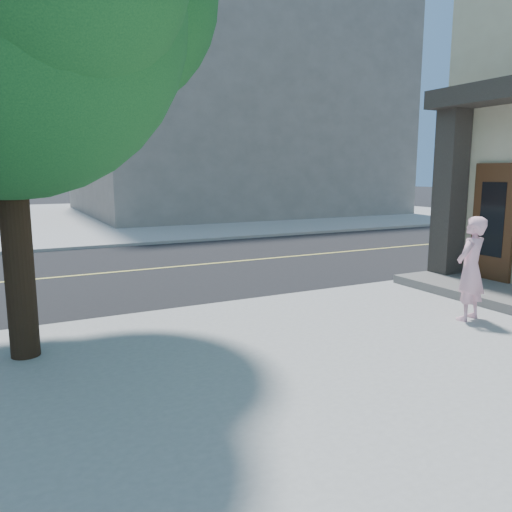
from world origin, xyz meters
TOP-DOWN VIEW (x-y plane):
  - sidewalk_ne at (13.50, 21.50)m, footprint 29.00×25.00m
  - filler_ne at (14.00, 22.00)m, footprint 18.00×16.00m
  - man_on_phone at (7.51, -3.00)m, footprint 0.74×0.57m

SIDE VIEW (x-z plane):
  - sidewalk_ne at x=13.50m, z-range 0.00..0.12m
  - man_on_phone at x=7.51m, z-range 0.12..1.90m
  - filler_ne at x=14.00m, z-range 0.12..14.12m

